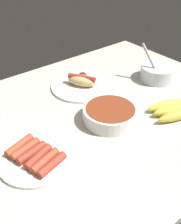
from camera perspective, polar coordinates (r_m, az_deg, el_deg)
ground_plane at (r=97.47cm, az=1.09°, el=-0.91°), size 120.00×90.00×3.00cm
plate_sausages at (r=79.45cm, az=-11.74°, el=-9.43°), size 21.73×21.73×3.40cm
bowl_coleslaw at (r=120.33cm, az=14.20°, el=8.31°), size 14.96×14.96×15.95cm
bowl_chili at (r=91.69cm, az=4.23°, el=-0.36°), size 18.89×18.89×5.08cm
banana_bunch at (r=99.34cm, az=17.41°, el=0.41°), size 18.42×15.17×3.91cm
plate_hotdog_assembled at (r=111.60cm, az=-1.82°, el=6.12°), size 25.78×25.78×5.61cm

